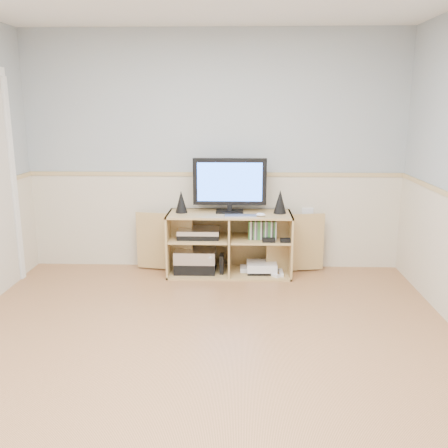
{
  "coord_description": "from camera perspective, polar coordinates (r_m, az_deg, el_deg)",
  "views": [
    {
      "loc": [
        0.28,
        -3.04,
        1.74
      ],
      "look_at": [
        0.13,
        1.2,
        0.72
      ],
      "focal_mm": 40.0,
      "sensor_mm": 36.0,
      "label": 1
    }
  ],
  "objects": [
    {
      "name": "room",
      "position": [
        3.22,
        -4.07,
        4.07
      ],
      "size": [
        4.04,
        4.54,
        2.54
      ],
      "color": "tan",
      "rests_on": "ground"
    },
    {
      "name": "media_cabinet",
      "position": [
        5.27,
        0.64,
        -2.02
      ],
      "size": [
        2.0,
        0.48,
        0.65
      ],
      "color": "tan",
      "rests_on": "floor"
    },
    {
      "name": "monitor",
      "position": [
        5.13,
        0.66,
        4.67
      ],
      "size": [
        0.75,
        0.18,
        0.56
      ],
      "color": "black",
      "rests_on": "media_cabinet"
    },
    {
      "name": "speaker_left",
      "position": [
        5.17,
        -4.91,
        2.56
      ],
      "size": [
        0.12,
        0.12,
        0.23
      ],
      "primitive_type": "cone",
      "color": "black",
      "rests_on": "media_cabinet"
    },
    {
      "name": "speaker_right",
      "position": [
        5.15,
        6.43,
        2.55
      ],
      "size": [
        0.13,
        0.13,
        0.24
      ],
      "primitive_type": "cone",
      "color": "black",
      "rests_on": "media_cabinet"
    },
    {
      "name": "keyboard",
      "position": [
        5.0,
        1.88,
        0.95
      ],
      "size": [
        0.32,
        0.14,
        0.01
      ],
      "primitive_type": "cube",
      "rotation": [
        0.0,
        0.0,
        0.04
      ],
      "color": "silver",
      "rests_on": "media_cabinet"
    },
    {
      "name": "mouse",
      "position": [
        5.0,
        4.22,
        1.07
      ],
      "size": [
        0.1,
        0.08,
        0.04
      ],
      "primitive_type": "ellipsoid",
      "rotation": [
        0.0,
        0.0,
        -0.16
      ],
      "color": "white",
      "rests_on": "media_cabinet"
    },
    {
      "name": "av_components",
      "position": [
        5.26,
        -3.12,
        -3.35
      ],
      "size": [
        0.51,
        0.32,
        0.47
      ],
      "color": "black",
      "rests_on": "media_cabinet"
    },
    {
      "name": "game_consoles",
      "position": [
        5.28,
        4.2,
        -4.99
      ],
      "size": [
        0.45,
        0.3,
        0.11
      ],
      "color": "white",
      "rests_on": "media_cabinet"
    },
    {
      "name": "game_cases",
      "position": [
        5.16,
        4.41,
        -0.64
      ],
      "size": [
        0.28,
        0.14,
        0.19
      ],
      "primitive_type": "cube",
      "color": "#3F8C3F",
      "rests_on": "media_cabinet"
    },
    {
      "name": "wall_outlet",
      "position": [
        5.44,
        9.52,
        1.2
      ],
      "size": [
        0.12,
        0.03,
        0.12
      ],
      "primitive_type": "cube",
      "color": "white",
      "rests_on": "wall_back"
    }
  ]
}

